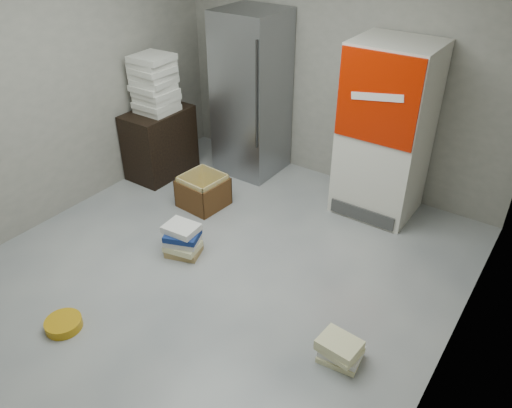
{
  "coord_description": "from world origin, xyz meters",
  "views": [
    {
      "loc": [
        2.31,
        -2.42,
        2.95
      ],
      "look_at": [
        0.15,
        0.7,
        0.57
      ],
      "focal_mm": 35.0,
      "sensor_mm": 36.0,
      "label": 1
    }
  ],
  "objects_px": {
    "coke_cooler": "(386,132)",
    "phonebook_stack_main": "(183,240)",
    "cardboard_box": "(203,193)",
    "steel_fridge": "(252,95)",
    "wood_shelf": "(160,143)"
  },
  "relations": [
    {
      "from": "coke_cooler",
      "to": "phonebook_stack_main",
      "type": "distance_m",
      "value": 2.28
    },
    {
      "from": "wood_shelf",
      "to": "coke_cooler",
      "type": "bearing_deg",
      "value": 16.28
    },
    {
      "from": "coke_cooler",
      "to": "cardboard_box",
      "type": "xyz_separation_m",
      "value": [
        -1.58,
        -1.02,
        -0.76
      ]
    },
    {
      "from": "cardboard_box",
      "to": "steel_fridge",
      "type": "bearing_deg",
      "value": 98.5
    },
    {
      "from": "wood_shelf",
      "to": "cardboard_box",
      "type": "bearing_deg",
      "value": -18.2
    },
    {
      "from": "steel_fridge",
      "to": "phonebook_stack_main",
      "type": "bearing_deg",
      "value": -75.3
    },
    {
      "from": "steel_fridge",
      "to": "coke_cooler",
      "type": "distance_m",
      "value": 1.65
    },
    {
      "from": "steel_fridge",
      "to": "wood_shelf",
      "type": "height_order",
      "value": "steel_fridge"
    },
    {
      "from": "phonebook_stack_main",
      "to": "cardboard_box",
      "type": "height_order",
      "value": "cardboard_box"
    },
    {
      "from": "coke_cooler",
      "to": "phonebook_stack_main",
      "type": "bearing_deg",
      "value": -122.94
    },
    {
      "from": "phonebook_stack_main",
      "to": "cardboard_box",
      "type": "distance_m",
      "value": 0.89
    },
    {
      "from": "steel_fridge",
      "to": "cardboard_box",
      "type": "height_order",
      "value": "steel_fridge"
    },
    {
      "from": "steel_fridge",
      "to": "coke_cooler",
      "type": "xyz_separation_m",
      "value": [
        1.65,
        -0.01,
        -0.05
      ]
    },
    {
      "from": "coke_cooler",
      "to": "cardboard_box",
      "type": "distance_m",
      "value": 2.03
    },
    {
      "from": "cardboard_box",
      "to": "coke_cooler",
      "type": "bearing_deg",
      "value": 37.45
    }
  ]
}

